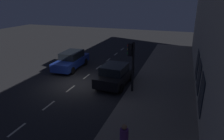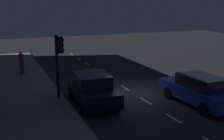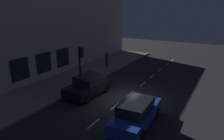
{
  "view_description": "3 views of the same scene",
  "coord_description": "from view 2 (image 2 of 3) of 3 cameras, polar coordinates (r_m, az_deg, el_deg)",
  "views": [
    {
      "loc": [
        7.33,
        -12.72,
        6.17
      ],
      "look_at": [
        2.77,
        0.2,
        1.36
      ],
      "focal_mm": 32.71,
      "sensor_mm": 36.0,
      "label": 1
    },
    {
      "loc": [
        7.35,
        14.45,
        5.2
      ],
      "look_at": [
        1.28,
        -0.09,
        1.48
      ],
      "focal_mm": 45.83,
      "sensor_mm": 36.0,
      "label": 2
    },
    {
      "loc": [
        -6.4,
        13.12,
        6.55
      ],
      "look_at": [
        1.84,
        -1.21,
        1.65
      ],
      "focal_mm": 33.49,
      "sensor_mm": 36.0,
      "label": 3
    }
  ],
  "objects": [
    {
      "name": "lane_centre_line",
      "position": [
        17.88,
        2.67,
        -3.61
      ],
      "size": [
        0.12,
        27.2,
        0.01
      ],
      "color": "beige",
      "rests_on": "ground"
    },
    {
      "name": "sidewalk",
      "position": [
        15.37,
        -17.34,
        -6.81
      ],
      "size": [
        4.5,
        32.0,
        0.15
      ],
      "color": "gray",
      "rests_on": "ground"
    },
    {
      "name": "parked_car_1",
      "position": [
        15.02,
        -3.87,
        -3.82
      ],
      "size": [
        2.13,
        4.05,
        1.58
      ],
      "rotation": [
        0.0,
        0.0,
        -0.05
      ],
      "color": "black",
      "rests_on": "ground"
    },
    {
      "name": "parked_car_0",
      "position": [
        15.5,
        16.88,
        -3.83
      ],
      "size": [
        1.97,
        4.57,
        1.58
      ],
      "rotation": [
        0.0,
        0.0,
        3.19
      ],
      "color": "#1E389E",
      "rests_on": "ground"
    },
    {
      "name": "pedestrian_0",
      "position": [
        21.52,
        -17.62,
        1.21
      ],
      "size": [
        0.44,
        0.44,
        1.68
      ],
      "rotation": [
        0.0,
        0.0,
        2.66
      ],
      "color": "#5B2D70",
      "rests_on": "sidewalk"
    },
    {
      "name": "traffic_light",
      "position": [
        15.2,
        -10.54,
        2.61
      ],
      "size": [
        0.5,
        0.32,
        3.43
      ],
      "color": "black",
      "rests_on": "sidewalk"
    },
    {
      "name": "ground_plane",
      "position": [
        17.03,
        4.11,
        -4.52
      ],
      "size": [
        60.0,
        60.0,
        0.0
      ],
      "primitive_type": "plane",
      "color": "#28282B"
    }
  ]
}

